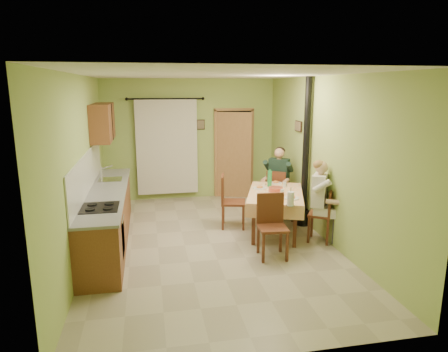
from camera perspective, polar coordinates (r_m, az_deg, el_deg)
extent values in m
cube|color=tan|center=(6.91, -1.90, -9.62)|extent=(4.00, 6.00, 0.01)
cube|color=#A2BC60|center=(9.45, -4.86, 5.20)|extent=(4.00, 0.04, 2.80)
cube|color=#A2BC60|center=(3.67, 5.43, -6.78)|extent=(4.00, 0.04, 2.80)
cube|color=#A2BC60|center=(6.51, -19.66, 1.13)|extent=(0.04, 6.00, 2.80)
cube|color=#A2BC60|center=(7.10, 14.18, 2.39)|extent=(0.04, 6.00, 2.80)
cube|color=white|center=(6.40, -2.09, 14.28)|extent=(4.00, 6.00, 0.04)
cube|color=brown|center=(7.10, -16.22, -5.74)|extent=(0.60, 3.60, 0.88)
cube|color=gray|center=(6.97, -16.45, -2.14)|extent=(0.64, 3.64, 0.04)
cube|color=white|center=(6.93, -18.96, 0.41)|extent=(0.02, 3.60, 0.66)
cube|color=silver|center=(7.74, -15.93, -0.55)|extent=(0.42, 0.42, 0.03)
cube|color=black|center=(6.00, -17.31, -4.31)|extent=(0.52, 0.56, 0.02)
cube|color=black|center=(6.13, -14.24, -8.47)|extent=(0.01, 0.55, 0.55)
cube|color=brown|center=(8.09, -16.94, 7.38)|extent=(0.35, 1.40, 0.70)
cylinder|color=black|center=(9.21, -8.36, 10.86)|extent=(1.70, 0.04, 0.04)
cube|color=silver|center=(9.33, -8.15, 4.10)|extent=(1.40, 0.06, 2.20)
cube|color=black|center=(9.65, 1.40, 3.19)|extent=(0.84, 0.03, 2.06)
cube|color=#AB7648|center=(9.55, -1.22, 3.09)|extent=(0.06, 0.06, 2.12)
cube|color=#AB7648|center=(9.75, 4.01, 3.25)|extent=(0.06, 0.06, 2.12)
cube|color=#AB7648|center=(9.52, 1.46, 9.47)|extent=(0.96, 0.06, 0.06)
cube|color=#AB7648|center=(9.50, 1.46, 2.97)|extent=(0.79, 0.31, 2.04)
cube|color=#E9AF7A|center=(7.25, 7.38, -2.47)|extent=(1.41, 1.79, 0.04)
cube|color=#E9AF7A|center=(6.52, 7.21, -5.18)|extent=(0.90, 0.33, 0.22)
cube|color=#E9AF7A|center=(8.03, 7.48, -1.78)|extent=(0.90, 0.33, 0.22)
cube|color=#E9AF7A|center=(7.30, 3.65, -3.18)|extent=(0.54, 1.48, 0.22)
cube|color=#E9AF7A|center=(7.28, 11.08, -3.42)|extent=(0.54, 1.48, 0.22)
cylinder|color=white|center=(7.88, 7.41, -1.02)|extent=(0.25, 0.25, 0.02)
ellipsoid|color=#CC7233|center=(7.87, 7.42, -0.88)|extent=(0.12, 0.12, 0.05)
cylinder|color=white|center=(6.68, 7.07, -3.52)|extent=(0.25, 0.25, 0.02)
ellipsoid|color=#CC7233|center=(6.67, 7.08, -3.34)|extent=(0.12, 0.12, 0.05)
cylinder|color=white|center=(6.87, 9.66, -3.15)|extent=(0.25, 0.25, 0.02)
ellipsoid|color=#CC7233|center=(6.86, 9.67, -2.98)|extent=(0.12, 0.12, 0.05)
cylinder|color=white|center=(7.46, 5.11, -1.74)|extent=(0.25, 0.25, 0.02)
ellipsoid|color=#CC7233|center=(7.45, 5.12, -1.59)|extent=(0.12, 0.12, 0.05)
cylinder|color=#CA5137|center=(7.28, 7.40, -1.91)|extent=(0.26, 0.26, 0.08)
cylinder|color=white|center=(6.71, 7.29, -3.45)|extent=(0.28, 0.28, 0.02)
cube|color=tan|center=(6.69, 7.78, -3.33)|extent=(0.07, 0.07, 0.03)
cube|color=tan|center=(6.70, 7.40, -3.28)|extent=(0.07, 0.07, 0.03)
cube|color=tan|center=(6.70, 6.71, -3.26)|extent=(0.06, 0.07, 0.03)
cube|color=tan|center=(6.70, 7.32, -3.29)|extent=(0.05, 0.07, 0.03)
cube|color=tan|center=(6.67, 7.25, -3.35)|extent=(0.06, 0.07, 0.03)
cube|color=tan|center=(6.67, 7.08, -3.35)|extent=(0.07, 0.06, 0.03)
cube|color=tan|center=(6.69, 7.07, -3.29)|extent=(0.07, 0.07, 0.03)
cylinder|color=silver|center=(7.07, 8.32, -2.30)|extent=(0.07, 0.07, 0.10)
cylinder|color=silver|center=(7.61, 8.66, -1.24)|extent=(0.07, 0.07, 0.10)
cylinder|color=white|center=(6.44, 9.49, -3.18)|extent=(0.11, 0.11, 0.22)
cylinder|color=silver|center=(6.43, 9.50, -2.92)|extent=(0.02, 0.02, 0.30)
cube|color=#592A18|center=(8.34, 7.72, -2.32)|extent=(0.55, 0.55, 0.04)
cube|color=#592A18|center=(8.11, 7.43, -0.94)|extent=(0.35, 0.26, 0.45)
cube|color=#592A18|center=(6.26, 6.97, -7.40)|extent=(0.46, 0.46, 0.04)
cube|color=#592A18|center=(6.36, 6.61, -4.56)|extent=(0.43, 0.07, 0.49)
cube|color=#592A18|center=(7.05, 13.58, -5.35)|extent=(0.52, 0.52, 0.04)
cube|color=#592A18|center=(6.97, 15.04, -3.65)|extent=(0.24, 0.34, 0.43)
cube|color=#592A18|center=(7.55, 1.34, -3.80)|extent=(0.53, 0.53, 0.04)
cube|color=#592A18|center=(7.48, -0.20, -1.78)|extent=(0.14, 0.44, 0.51)
cube|color=#192D23|center=(8.22, 7.55, -1.95)|extent=(0.52, 0.53, 0.16)
cube|color=#192D23|center=(8.26, 7.86, 0.61)|extent=(0.45, 0.41, 0.54)
sphere|color=tan|center=(8.18, 7.92, 3.27)|extent=(0.21, 0.21, 0.21)
ellipsoid|color=black|center=(8.21, 8.01, 3.58)|extent=(0.21, 0.21, 0.16)
cube|color=beige|center=(7.02, 14.42, -4.81)|extent=(0.53, 0.52, 0.16)
cube|color=beige|center=(6.94, 13.52, -1.95)|extent=(0.40, 0.46, 0.54)
sphere|color=tan|center=(6.85, 13.77, 1.20)|extent=(0.21, 0.21, 0.21)
ellipsoid|color=olive|center=(6.85, 13.45, 1.56)|extent=(0.21, 0.21, 0.16)
cylinder|color=black|center=(7.60, 11.60, 3.17)|extent=(0.12, 0.12, 2.80)
cylinder|color=black|center=(7.89, 11.20, -5.81)|extent=(0.24, 0.24, 0.30)
cube|color=black|center=(9.41, -3.36, 7.34)|extent=(0.19, 0.03, 0.23)
cube|color=brown|center=(8.12, 10.58, 7.02)|extent=(0.03, 0.31, 0.21)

